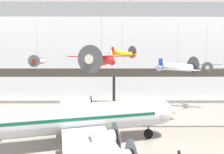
# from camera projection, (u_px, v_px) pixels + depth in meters

# --- Properties ---
(hangar_back_wall) EXTENTS (140.00, 3.00, 22.92)m
(hangar_back_wall) POSITION_uv_depth(u_px,v_px,m) (113.00, 58.00, 58.00)
(hangar_back_wall) COLOR silver
(hangar_back_wall) RESTS_ON ground
(mezzanine_walkway) EXTENTS (110.00, 3.20, 8.89)m
(mezzanine_walkway) POSITION_uv_depth(u_px,v_px,m) (114.00, 75.00, 49.03)
(mezzanine_walkway) COLOR #38332D
(mezzanine_walkway) RESTS_ON ground
(airliner_silver_main) EXTENTS (27.17, 31.48, 10.59)m
(airliner_silver_main) POSITION_uv_depth(u_px,v_px,m) (75.00, 118.00, 25.04)
(airliner_silver_main) COLOR #B7BABF
(airliner_silver_main) RESTS_ON ground
(suspended_plane_red_highwing) EXTENTS (9.57, 8.23, 8.94)m
(suspended_plane_red_highwing) POSITION_uv_depth(u_px,v_px,m) (102.00, 60.00, 27.70)
(suspended_plane_red_highwing) COLOR red
(suspended_plane_white_twin) EXTENTS (8.20, 9.71, 10.08)m
(suspended_plane_white_twin) POSITION_uv_depth(u_px,v_px,m) (177.00, 67.00, 37.26)
(suspended_plane_white_twin) COLOR silver
(suspended_plane_cream_biplane) EXTENTS (6.58, 5.39, 8.72)m
(suspended_plane_cream_biplane) POSITION_uv_depth(u_px,v_px,m) (38.00, 62.00, 40.51)
(suspended_plane_cream_biplane) COLOR beige
(suspended_plane_yellow_lowwing) EXTENTS (5.81, 6.15, 7.07)m
(suspended_plane_yellow_lowwing) POSITION_uv_depth(u_px,v_px,m) (123.00, 53.00, 39.12)
(suspended_plane_yellow_lowwing) COLOR yellow
(suspended_plane_green_biplane) EXTENTS (6.23, 5.30, 9.94)m
(suspended_plane_green_biplane) POSITION_uv_depth(u_px,v_px,m) (206.00, 67.00, 43.61)
(suspended_plane_green_biplane) COLOR #1E6B33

